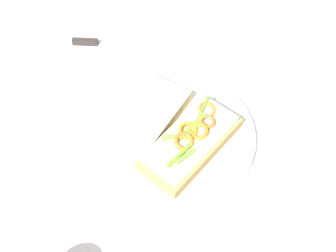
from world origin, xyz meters
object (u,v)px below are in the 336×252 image
at_px(bread_slice_side, 147,114).
at_px(knife, 92,42).
at_px(plate, 168,135).
at_px(sandwich, 191,141).

xyz_separation_m(bread_slice_side, knife, (-0.14, -0.20, -0.02)).
xyz_separation_m(plate, sandwich, (0.01, 0.05, 0.03)).
relative_size(plate, knife, 2.70).
xyz_separation_m(sandwich, knife, (-0.16, -0.29, -0.03)).
relative_size(sandwich, knife, 1.77).
bearing_deg(bread_slice_side, knife, -118.19).
distance_m(sandwich, knife, 0.34).
bearing_deg(sandwich, knife, -103.76).
bearing_deg(bread_slice_side, sandwich, 82.10).
distance_m(bread_slice_side, knife, 0.24).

